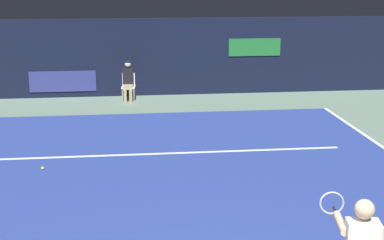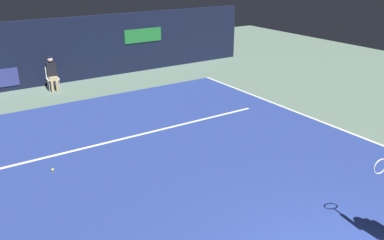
# 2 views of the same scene
# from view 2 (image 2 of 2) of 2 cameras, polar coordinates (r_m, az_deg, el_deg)

# --- Properties ---
(ground_plane) EXTENTS (33.38, 33.38, 0.00)m
(ground_plane) POSITION_cam_2_polar(r_m,az_deg,el_deg) (10.20, -1.70, -6.11)
(ground_plane) COLOR slate
(court_surface) EXTENTS (10.42, 12.25, 0.01)m
(court_surface) POSITION_cam_2_polar(r_m,az_deg,el_deg) (10.20, -1.70, -6.08)
(court_surface) COLOR navy
(court_surface) RESTS_ON ground
(line_sideline_left) EXTENTS (0.10, 12.25, 0.01)m
(line_sideline_left) POSITION_cam_2_polar(r_m,az_deg,el_deg) (13.39, 17.46, -0.16)
(line_sideline_left) COLOR white
(line_sideline_left) RESTS_ON court_surface
(line_service) EXTENTS (8.13, 0.10, 0.01)m
(line_service) POSITION_cam_2_polar(r_m,az_deg,el_deg) (11.90, -7.13, -2.00)
(line_service) COLOR white
(line_service) RESTS_ON court_surface
(back_wall) EXTENTS (17.40, 0.33, 2.60)m
(back_wall) POSITION_cam_2_polar(r_m,az_deg,el_deg) (17.61, -17.34, 9.29)
(back_wall) COLOR black
(back_wall) RESTS_ON ground
(line_judge_on_chair) EXTENTS (0.47, 0.55, 1.32)m
(line_judge_on_chair) POSITION_cam_2_polar(r_m,az_deg,el_deg) (16.60, -18.98, 6.21)
(line_judge_on_chair) COLOR white
(line_judge_on_chair) RESTS_ON ground
(tennis_ball) EXTENTS (0.07, 0.07, 0.07)m
(tennis_ball) POSITION_cam_2_polar(r_m,az_deg,el_deg) (10.37, -18.92, -6.59)
(tennis_ball) COLOR #CCE033
(tennis_ball) RESTS_ON court_surface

